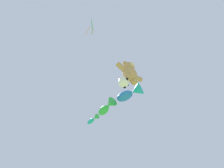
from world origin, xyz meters
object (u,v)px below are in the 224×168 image
soccer_ball_kite (124,82)px  fish_kite_cobalt (130,93)px  fish_kite_teal (93,119)px  diamond_kite (92,27)px  fish_kite_emerald (107,107)px  teddy_bear_kite (130,72)px

soccer_ball_kite → fish_kite_cobalt: size_ratio=0.32×
fish_kite_teal → diamond_kite: 8.24m
fish_kite_cobalt → fish_kite_emerald: fish_kite_cobalt is taller
fish_kite_emerald → fish_kite_teal: size_ratio=1.31×
fish_kite_teal → fish_kite_emerald: bearing=-91.4°
teddy_bear_kite → diamond_kite: (-3.64, 0.05, 4.00)m
teddy_bear_kite → fish_kite_cobalt: bearing=46.1°
fish_kite_cobalt → diamond_kite: (-5.33, -1.71, 3.25)m
soccer_ball_kite → fish_kite_teal: fish_kite_teal is taller
soccer_ball_kite → fish_kite_teal: 6.19m
fish_kite_cobalt → fish_kite_emerald: 2.30m
teddy_bear_kite → soccer_ball_kite: teddy_bear_kite is taller
fish_kite_emerald → fish_kite_teal: bearing=88.6°
fish_kite_cobalt → diamond_kite: bearing=-162.2°
soccer_ball_kite → fish_kite_teal: size_ratio=0.53×
fish_kite_cobalt → fish_kite_teal: size_ratio=1.69×
teddy_bear_kite → fish_kite_emerald: 3.86m
fish_kite_cobalt → fish_kite_emerald: size_ratio=1.29×
fish_kite_teal → diamond_kite: bearing=-126.3°
fish_kite_teal → soccer_ball_kite: bearing=-101.7°
teddy_bear_kite → diamond_kite: bearing=179.2°
soccer_ball_kite → fish_kite_emerald: size_ratio=0.41×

